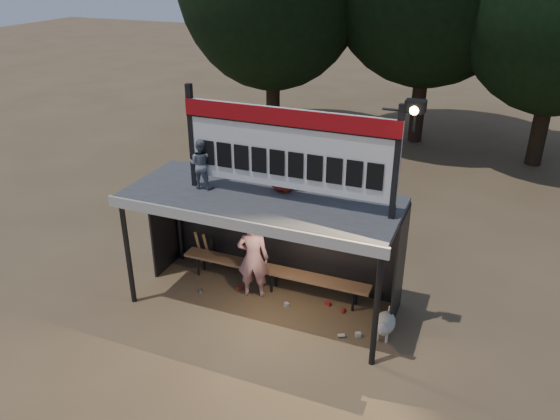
% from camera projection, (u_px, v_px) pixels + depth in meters
% --- Properties ---
extents(ground, '(80.00, 80.00, 0.00)m').
position_uv_depth(ground, '(263.00, 303.00, 10.77)').
color(ground, brown).
rests_on(ground, ground).
extents(player, '(0.71, 0.56, 1.71)m').
position_uv_depth(player, '(253.00, 258.00, 10.68)').
color(player, white).
rests_on(player, ground).
extents(child_a, '(0.48, 0.39, 0.93)m').
position_uv_depth(child_a, '(201.00, 164.00, 9.93)').
color(child_a, slate).
rests_on(child_a, dugout_shelter).
extents(child_b, '(0.61, 0.47, 1.10)m').
position_uv_depth(child_b, '(283.00, 162.00, 9.78)').
color(child_b, '#AC2B1A').
rests_on(child_b, dugout_shelter).
extents(dugout_shelter, '(5.10, 2.08, 2.32)m').
position_uv_depth(dugout_shelter, '(267.00, 214.00, 10.18)').
color(dugout_shelter, '#3D3D40').
rests_on(dugout_shelter, ground).
extents(scoreboard_assembly, '(4.10, 0.27, 1.99)m').
position_uv_depth(scoreboard_assembly, '(290.00, 147.00, 9.15)').
color(scoreboard_assembly, black).
rests_on(scoreboard_assembly, dugout_shelter).
extents(bench, '(4.00, 0.35, 0.48)m').
position_uv_depth(bench, '(274.00, 271.00, 11.05)').
color(bench, '#956A46').
rests_on(bench, ground).
extents(dog, '(0.36, 0.81, 0.49)m').
position_uv_depth(dog, '(385.00, 324.00, 9.72)').
color(dog, beige).
rests_on(dog, ground).
extents(bats, '(0.47, 0.32, 0.84)m').
position_uv_depth(bats, '(207.00, 249.00, 11.85)').
color(bats, '#A6774D').
rests_on(bats, ground).
extents(litter, '(3.46, 0.94, 0.08)m').
position_uv_depth(litter, '(298.00, 309.00, 10.54)').
color(litter, '#AB1D1E').
rests_on(litter, ground).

